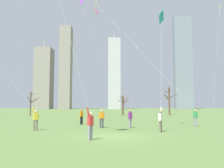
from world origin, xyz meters
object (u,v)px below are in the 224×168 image
at_px(bystander_watching_nearby, 81,116).
at_px(bare_tree_right_of_center, 169,100).
at_px(bystander_far_off_by_trees, 101,118).
at_px(kite_flyer_midfield_left_green, 72,52).
at_px(kite_flyer_far_back_yellow, 177,96).
at_px(distant_kite_drifting_left_white, 219,18).
at_px(distant_kite_drifting_right_purple, 85,14).
at_px(kite_flyer_midfield_right_teal, 160,89).
at_px(distant_kite_low_near_trees_pink, 97,21).
at_px(kite_flyer_foreground_left_orange, 12,90).
at_px(bare_tree_rightmost, 123,104).
at_px(bystander_strolling_midfield, 130,118).
at_px(bare_tree_left_of_center, 31,103).

xyz_separation_m(bystander_watching_nearby, bare_tree_right_of_center, (15.54, 24.97, 2.26)).
bearing_deg(bystander_far_off_by_trees, kite_flyer_midfield_left_green, -98.32).
bearing_deg(kite_flyer_far_back_yellow, distant_kite_drifting_left_white, 51.16).
xyz_separation_m(kite_flyer_far_back_yellow, distant_kite_drifting_right_purple, (-10.33, 6.62, 11.45)).
relative_size(kite_flyer_midfield_right_teal, distant_kite_low_near_trees_pink, 0.68).
xyz_separation_m(bystander_far_off_by_trees, distant_kite_drifting_right_purple, (-2.70, 9.61, 13.55)).
height_order(bystander_watching_nearby, distant_kite_drifting_left_white, distant_kite_drifting_left_white).
relative_size(kite_flyer_midfield_left_green, bare_tree_right_of_center, 2.80).
distance_m(kite_flyer_foreground_left_orange, bare_tree_rightmost, 32.65).
bearing_deg(distant_kite_low_near_trees_pink, bare_tree_rightmost, 73.76).
xyz_separation_m(kite_flyer_foreground_left_orange, kite_flyer_midfield_left_green, (5.58, -5.58, 1.66)).
height_order(kite_flyer_foreground_left_orange, kite_flyer_midfield_left_green, kite_flyer_foreground_left_orange).
bearing_deg(bystander_strolling_midfield, bare_tree_left_of_center, 124.57).
height_order(bystander_watching_nearby, bystander_strolling_midfield, same).
bearing_deg(distant_kite_drifting_left_white, bare_tree_right_of_center, 117.72).
distance_m(bystander_strolling_midfield, bare_tree_rightmost, 28.17).
height_order(kite_flyer_far_back_yellow, bystander_strolling_midfield, kite_flyer_far_back_yellow).
bearing_deg(kite_flyer_far_back_yellow, bystander_watching_nearby, 174.71).
bearing_deg(kite_flyer_midfield_right_teal, bare_tree_left_of_center, 125.40).
bearing_deg(kite_flyer_foreground_left_orange, distant_kite_drifting_right_purple, 71.84).
relative_size(bystander_far_off_by_trees, bare_tree_right_of_center, 0.26).
xyz_separation_m(bystander_watching_nearby, bystander_far_off_by_trees, (2.32, -3.91, 0.00)).
distance_m(kite_flyer_midfield_left_green, distant_kite_drifting_left_white, 35.24).
bearing_deg(bare_tree_left_of_center, distant_kite_drifting_right_purple, -52.22).
xyz_separation_m(kite_flyer_midfield_left_green, distant_kite_drifting_right_purple, (-1.45, 18.17, 9.59)).
relative_size(bystander_strolling_midfield, distant_kite_low_near_trees_pink, 0.10).
xyz_separation_m(kite_flyer_midfield_right_teal, distant_kite_low_near_trees_pink, (-6.12, 14.87, 11.22)).
bearing_deg(kite_flyer_far_back_yellow, distant_kite_drifting_right_purple, 147.35).
relative_size(bystander_strolling_midfield, distant_kite_drifting_left_white, 0.08).
relative_size(kite_flyer_foreground_left_orange, kite_flyer_midfield_right_teal, 1.64).
bearing_deg(distant_kite_low_near_trees_pink, kite_flyer_midfield_right_teal, -67.61).
bearing_deg(bare_tree_rightmost, bystander_watching_nearby, -103.00).
relative_size(bare_tree_rightmost, bare_tree_left_of_center, 0.89).
bearing_deg(kite_flyer_midfield_left_green, kite_flyer_foreground_left_orange, 134.99).
relative_size(kite_flyer_midfield_left_green, bystander_strolling_midfield, 10.72).
bearing_deg(bystander_strolling_midfield, distant_kite_low_near_trees_pink, 107.18).
bearing_deg(bystander_far_off_by_trees, kite_flyer_far_back_yellow, 21.39).
height_order(kite_flyer_foreground_left_orange, bare_tree_left_of_center, kite_flyer_foreground_left_orange).
height_order(kite_flyer_far_back_yellow, bare_tree_left_of_center, kite_flyer_far_back_yellow).
distance_m(distant_kite_low_near_trees_pink, bare_tree_right_of_center, 24.74).
bearing_deg(kite_flyer_foreground_left_orange, bystander_strolling_midfield, 17.25).
xyz_separation_m(kite_flyer_far_back_yellow, kite_flyer_midfield_left_green, (-8.88, -11.55, 1.86)).
bearing_deg(kite_flyer_midfield_left_green, distant_kite_low_near_trees_pink, 90.14).
height_order(kite_flyer_foreground_left_orange, bare_tree_right_of_center, kite_flyer_foreground_left_orange).
height_order(kite_flyer_midfield_left_green, bare_tree_right_of_center, kite_flyer_midfield_left_green).
bearing_deg(distant_kite_drifting_right_purple, bystander_watching_nearby, -86.16).
bearing_deg(bystander_strolling_midfield, kite_flyer_far_back_yellow, 31.02).
xyz_separation_m(kite_flyer_midfield_right_teal, kite_flyer_midfield_left_green, (-6.07, -6.09, 1.57)).
bearing_deg(distant_kite_drifting_right_purple, kite_flyer_midfield_left_green, -85.44).
xyz_separation_m(kite_flyer_midfield_right_teal, bare_tree_rightmost, (-1.56, 30.53, -0.97)).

